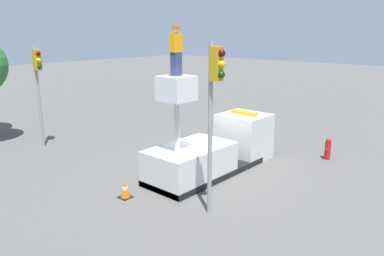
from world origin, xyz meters
The scene contains 7 objects.
ground_plane centered at (0.00, 0.00, 0.00)m, with size 120.00×120.00×0.00m, color #565451.
bucket_truck centered at (0.50, 0.00, 0.92)m, with size 6.53×2.15×4.24m.
worker centered at (-1.73, 0.00, 5.12)m, with size 0.40×0.26×1.75m.
traffic_light_pole centered at (-2.66, -2.47, 3.90)m, with size 0.34×0.57×5.52m.
traffic_light_across centered at (-2.64, 8.65, 3.61)m, with size 0.34×0.57×5.10m.
fire_hydrant centered at (5.19, -3.08, 0.50)m, with size 0.52×0.28×1.01m.
traffic_cone_rear centered at (-3.76, 0.65, 0.32)m, with size 0.43×0.43×0.67m.
Camera 1 is at (-11.43, -9.39, 5.77)m, focal length 35.00 mm.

